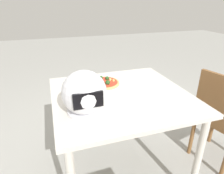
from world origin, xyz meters
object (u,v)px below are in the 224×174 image
motorcycle_helmet (84,93)px  chair_side (220,116)px  dining_table (120,104)px  pizza (104,83)px

motorcycle_helmet → chair_side: bearing=-179.0°
dining_table → motorcycle_helmet: size_ratio=3.67×
dining_table → pizza: bearing=-67.2°
dining_table → chair_side: 0.90m
dining_table → chair_side: (-0.87, 0.16, -0.18)m
pizza → dining_table: bearing=112.8°
chair_side → motorcycle_helmet: bearing=1.0°
motorcycle_helmet → chair_side: motorcycle_helmet is taller
pizza → chair_side: size_ratio=0.28×
dining_table → motorcycle_helmet: (0.30, 0.18, 0.23)m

